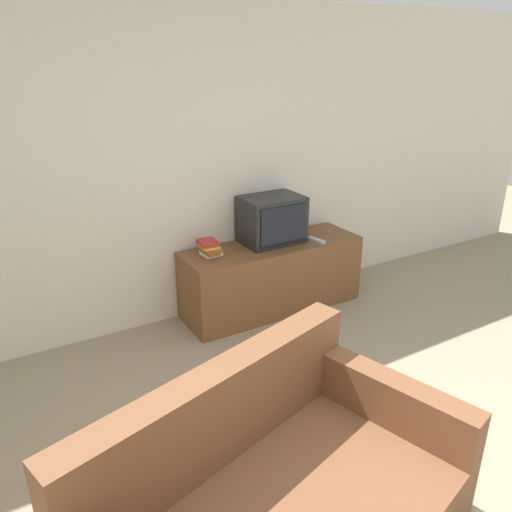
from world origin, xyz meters
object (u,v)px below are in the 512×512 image
television (272,220)px  remote_on_stand (316,240)px  tv_stand (272,277)px  book_stack (209,248)px

television → remote_on_stand: television is taller
tv_stand → remote_on_stand: remote_on_stand is taller
tv_stand → book_stack: (-0.59, 0.05, 0.37)m
television → remote_on_stand: size_ratio=2.79×
book_stack → remote_on_stand: book_stack is taller
television → remote_on_stand: 0.45m
book_stack → tv_stand: bearing=-5.0°
tv_stand → book_stack: bearing=175.0°
book_stack → remote_on_stand: bearing=-10.6°
book_stack → remote_on_stand: 0.98m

